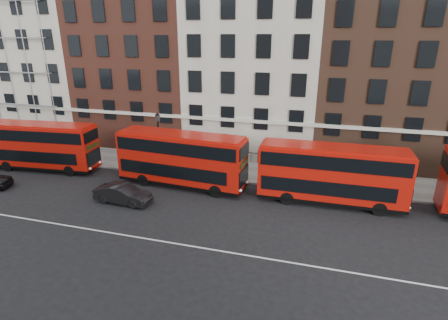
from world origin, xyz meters
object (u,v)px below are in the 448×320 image
(bus_b, at_px, (181,158))
(car_front, at_px, (123,194))
(bus_c, at_px, (331,173))
(bus_a, at_px, (40,145))

(bus_b, xyz_separation_m, car_front, (-2.99, -4.12, -1.68))
(bus_c, distance_m, car_front, 15.29)
(bus_c, bearing_deg, bus_b, 179.64)
(bus_a, xyz_separation_m, bus_c, (25.39, 0.00, 0.02))
(bus_a, relative_size, bus_b, 0.98)
(bus_a, height_order, bus_b, bus_b)
(bus_a, height_order, car_front, bus_a)
(car_front, bearing_deg, bus_b, -33.36)
(car_front, bearing_deg, bus_c, -71.68)
(bus_a, xyz_separation_m, car_front, (10.76, -4.12, -1.63))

